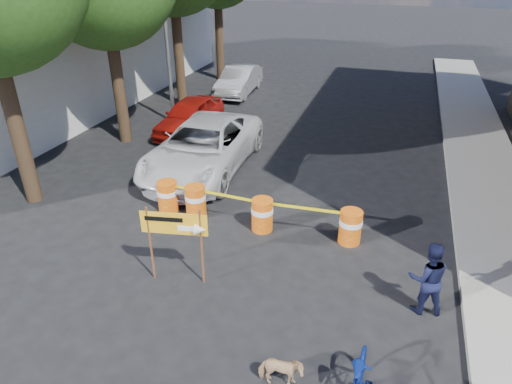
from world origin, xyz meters
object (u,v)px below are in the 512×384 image
Objects in this scene: barrel_far_left at (168,196)px; suv_white at (203,147)px; bicycle at (359,369)px; sedan_red at (190,116)px; dog at (281,372)px; barrel_mid_left at (196,201)px; sedan_silver at (239,80)px; barrel_mid_right at (262,214)px; pedestrian at (428,278)px; detour_sign at (183,230)px; barrel_far_right at (350,226)px.

barrel_far_left is 0.15× the size of suv_white.
bicycle reaches higher than sedan_red.
dog is at bearing 174.41° from bicycle.
barrel_mid_left is 12.26m from sedan_silver.
barrel_mid_left is 1.00× the size of barrel_mid_right.
pedestrian is 12.07m from sedan_red.
barrel_mid_right is at bearing -37.72° from pedestrian.
detour_sign is 5.10m from pedestrian.
sedan_silver is (-3.97, 14.58, -0.68)m from detour_sign.
sedan_red reaches higher than barrel_mid_right.
bicycle is at bearing -54.00° from suv_white.
sedan_red reaches higher than barrel_mid_left.
barrel_far_left is 3.42m from detour_sign.
barrel_far_left is 6.63m from dog.
sedan_silver is at bearing 121.27° from barrel_far_right.
barrel_mid_right is at bearing -3.82° from barrel_mid_left.
barrel_far_left is 7.21m from pedestrian.
detour_sign reaches higher than barrel_far_right.
suv_white is (-2.97, 2.99, 0.35)m from barrel_mid_right.
sedan_red reaches higher than dog.
suv_white is at bearing 109.20° from barrel_mid_left.
barrel_far_left is at bearing 142.97° from bicycle.
barrel_far_left is 5.13m from barrel_far_right.
bicycle is at bearing -40.22° from detour_sign.
detour_sign is 5.92m from suv_white.
barrel_mid_right is 4.94m from dog.
pedestrian reaches higher than barrel_far_left.
barrel_far_right is 0.15× the size of suv_white.
barrel_far_right is 1.16× the size of dog.
suv_white is (-5.25, 2.87, 0.35)m from barrel_far_right.
sedan_silver is (-7.23, 11.91, 0.22)m from barrel_far_right.
barrel_mid_left is at bearing 138.47° from bicycle.
barrel_mid_right is at bearing 125.27° from bicycle.
barrel_mid_right is 7.88m from sedan_red.
barrel_far_left is 2.86m from suv_white.
barrel_far_left is at bearing -69.03° from sedan_red.
barrel_mid_left is at bearing -72.21° from suv_white.
pedestrian is 0.28× the size of suv_white.
barrel_far_right is at bearing 28.69° from detour_sign.
sedan_red is 5.90m from sedan_silver.
dog is at bearing -51.96° from barrel_mid_left.
sedan_silver is (-7.95, 16.84, -0.37)m from bicycle.
sedan_red is (-1.98, 3.14, -0.13)m from suv_white.
barrel_mid_left is at bearing -62.00° from sedan_red.
dog is (4.59, -4.77, -0.14)m from barrel_far_left.
barrel_mid_right is at bearing -69.94° from sedan_silver.
sedan_silver is at bearing 100.03° from barrel_far_left.
barrel_mid_left is 0.22× the size of sedan_red.
barrel_mid_right is at bearing -177.08° from barrel_far_right.
detour_sign is at bearing -140.61° from barrel_far_right.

